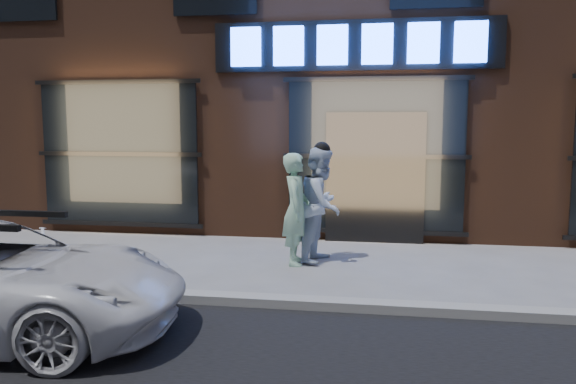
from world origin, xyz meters
The scene contains 5 objects.
ground centered at (0.00, 0.00, 0.00)m, with size 90.00×90.00×0.00m, color slate.
curb centered at (0.00, 0.00, 0.06)m, with size 60.00×0.25×0.12m, color gray.
storefront_building centered at (0.00, 7.99, 5.15)m, with size 30.20×8.28×10.30m.
man_bowtie centered at (-1.19, 2.08, 0.87)m, with size 0.64×0.42×1.75m, color #9ED0B7.
man_cap centered at (-0.82, 2.36, 0.91)m, with size 0.89×0.69×1.83m, color white.
Camera 1 is at (0.07, -6.47, 2.21)m, focal length 35.00 mm.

